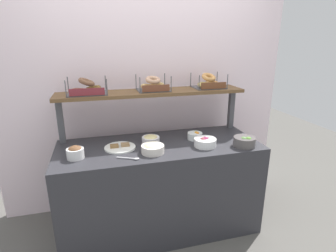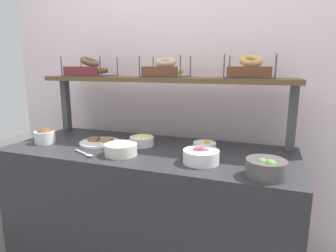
% 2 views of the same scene
% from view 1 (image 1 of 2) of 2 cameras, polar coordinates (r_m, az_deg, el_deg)
% --- Properties ---
extents(ground_plane, '(8.00, 8.00, 0.00)m').
position_cam_1_polar(ground_plane, '(2.79, -1.64, -20.38)').
color(ground_plane, '#595651').
extents(back_wall, '(2.97, 0.06, 2.40)m').
position_cam_1_polar(back_wall, '(2.78, -4.55, 6.87)').
color(back_wall, white).
rests_on(back_wall, ground_plane).
extents(deli_counter, '(1.77, 0.70, 0.85)m').
position_cam_1_polar(deli_counter, '(2.55, -1.73, -12.85)').
color(deli_counter, '#2D2D33').
rests_on(deli_counter, ground_plane).
extents(shelf_riser_left, '(0.05, 0.05, 0.40)m').
position_cam_1_polar(shelf_riser_left, '(2.52, -21.94, 0.93)').
color(shelf_riser_left, '#4C4C51').
rests_on(shelf_riser_left, deli_counter).
extents(shelf_riser_right, '(0.05, 0.05, 0.40)m').
position_cam_1_polar(shelf_riser_right, '(2.83, 13.30, 3.51)').
color(shelf_riser_right, '#4C4C51').
rests_on(shelf_riser_right, deli_counter).
extents(upper_shelf, '(1.73, 0.32, 0.03)m').
position_cam_1_polar(upper_shelf, '(2.50, -3.37, 7.16)').
color(upper_shelf, brown).
rests_on(upper_shelf, shelf_riser_left).
extents(bowl_egg_salad, '(0.16, 0.16, 0.07)m').
position_cam_1_polar(bowl_egg_salad, '(2.39, -3.70, -2.82)').
color(bowl_egg_salad, white).
rests_on(bowl_egg_salad, deli_counter).
extents(bowl_fruit_salad, '(0.14, 0.14, 0.07)m').
position_cam_1_polar(bowl_fruit_salad, '(2.49, 5.79, -2.07)').
color(bowl_fruit_salad, white).
rests_on(bowl_fruit_salad, deli_counter).
extents(bowl_potato_salad, '(0.19, 0.19, 0.08)m').
position_cam_1_polar(bowl_potato_salad, '(2.18, -3.27, -4.74)').
color(bowl_potato_salad, silver).
rests_on(bowl_potato_salad, deli_counter).
extents(bowl_chocolate_spread, '(0.13, 0.13, 0.10)m').
position_cam_1_polar(bowl_chocolate_spread, '(2.20, -19.17, -5.31)').
color(bowl_chocolate_spread, white).
rests_on(bowl_chocolate_spread, deli_counter).
extents(bowl_veggie_mix, '(0.19, 0.19, 0.10)m').
position_cam_1_polar(bowl_veggie_mix, '(2.40, 16.02, -3.18)').
color(bowl_veggie_mix, '#524D4D').
rests_on(bowl_veggie_mix, deli_counter).
extents(bowl_beet_salad, '(0.19, 0.19, 0.09)m').
position_cam_1_polar(bowl_beet_salad, '(2.33, 7.89, -3.41)').
color(bowl_beet_salad, white).
rests_on(bowl_beet_salad, deli_counter).
extents(serving_plate_white, '(0.26, 0.26, 0.04)m').
position_cam_1_polar(serving_plate_white, '(2.31, -10.20, -4.49)').
color(serving_plate_white, white).
rests_on(serving_plate_white, deli_counter).
extents(serving_spoon_near_plate, '(0.17, 0.09, 0.01)m').
position_cam_1_polar(serving_spoon_near_plate, '(2.10, -7.81, -6.86)').
color(serving_spoon_near_plate, '#B7B7BC').
rests_on(serving_spoon_near_plate, deli_counter).
extents(bagel_basket_cinnamon_raisin, '(0.34, 0.25, 0.15)m').
position_cam_1_polar(bagel_basket_cinnamon_raisin, '(2.43, -16.91, 7.61)').
color(bagel_basket_cinnamon_raisin, '#4C4C51').
rests_on(bagel_basket_cinnamon_raisin, upper_shelf).
extents(bagel_basket_plain, '(0.29, 0.24, 0.14)m').
position_cam_1_polar(bagel_basket_plain, '(2.51, -3.22, 8.64)').
color(bagel_basket_plain, '#4C4C51').
rests_on(bagel_basket_plain, upper_shelf).
extents(bagel_basket_sesame, '(0.30, 0.26, 0.15)m').
position_cam_1_polar(bagel_basket_sesame, '(2.67, 8.62, 9.04)').
color(bagel_basket_sesame, '#4C4C51').
rests_on(bagel_basket_sesame, upper_shelf).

